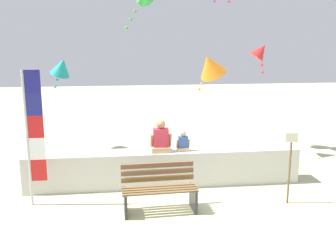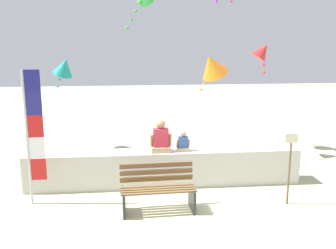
{
  "view_description": "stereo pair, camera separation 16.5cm",
  "coord_description": "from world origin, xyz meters",
  "views": [
    {
      "loc": [
        -0.92,
        -7.38,
        3.24
      ],
      "look_at": [
        0.08,
        0.85,
        1.4
      ],
      "focal_mm": 41.27,
      "sensor_mm": 36.0,
      "label": 1
    },
    {
      "loc": [
        -0.76,
        -7.39,
        3.24
      ],
      "look_at": [
        0.08,
        0.85,
        1.4
      ],
      "focal_mm": 41.27,
      "sensor_mm": 36.0,
      "label": 2
    }
  ],
  "objects": [
    {
      "name": "ground_plane",
      "position": [
        0.0,
        0.0,
        0.0
      ],
      "size": [
        40.0,
        40.0,
        0.0
      ],
      "primitive_type": "plane",
      "color": "#BDC091"
    },
    {
      "name": "kite_teal",
      "position": [
        -2.6,
        4.09,
        2.45
      ],
      "size": [
        0.92,
        0.89,
        0.91
      ],
      "color": "teal"
    },
    {
      "name": "kite_red",
      "position": [
        2.82,
        2.76,
        2.91
      ],
      "size": [
        0.64,
        0.59,
        0.87
      ],
      "color": "red"
    },
    {
      "name": "person_child",
      "position": [
        0.42,
        0.81,
        0.98
      ],
      "size": [
        0.3,
        0.22,
        0.46
      ],
      "color": "tan",
      "rests_on": "seawall_ledge"
    },
    {
      "name": "person_adult",
      "position": [
        -0.08,
        0.81,
        1.08
      ],
      "size": [
        0.47,
        0.35,
        0.72
      ],
      "color": "tan",
      "rests_on": "seawall_ledge"
    },
    {
      "name": "sign_post",
      "position": [
        2.35,
        -0.46,
        0.85
      ],
      "size": [
        0.24,
        0.05,
        1.46
      ],
      "color": "brown",
      "rests_on": "ground"
    },
    {
      "name": "flag_banner",
      "position": [
        -2.63,
        0.08,
        1.49
      ],
      "size": [
        0.35,
        0.05,
        2.68
      ],
      "color": "#B7B7BC",
      "rests_on": "ground"
    },
    {
      "name": "seawall_ledge",
      "position": [
        0.0,
        0.85,
        0.4
      ],
      "size": [
        6.11,
        0.57,
        0.8
      ],
      "primitive_type": "cube",
      "color": "beige",
      "rests_on": "ground"
    },
    {
      "name": "park_bench",
      "position": [
        -0.25,
        -0.47,
        0.41
      ],
      "size": [
        1.45,
        0.66,
        0.88
      ],
      "color": "brown",
      "rests_on": "ground"
    },
    {
      "name": "kite_orange",
      "position": [
        1.58,
        3.3,
        2.52
      ],
      "size": [
        1.21,
        1.17,
        1.21
      ],
      "color": "orange"
    }
  ]
}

